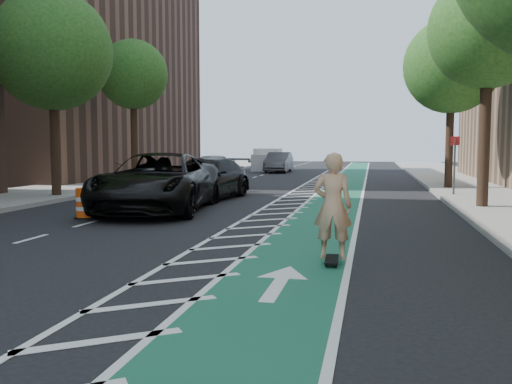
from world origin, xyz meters
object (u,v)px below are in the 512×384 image
(skateboarder, at_px, (333,206))
(suv_far, at_px, (205,179))
(suv_near, at_px, (159,182))
(barrel_a, at_px, (85,204))

(skateboarder, bearing_deg, suv_far, -63.88)
(suv_near, xyz_separation_m, barrel_a, (-1.40, -2.20, -0.52))
(suv_near, bearing_deg, barrel_a, -128.84)
(skateboarder, relative_size, barrel_a, 2.14)
(suv_far, bearing_deg, suv_near, -89.52)
(suv_near, bearing_deg, skateboarder, -54.67)
(skateboarder, distance_m, suv_far, 12.11)
(suv_far, bearing_deg, skateboarder, -55.72)
(skateboarder, distance_m, suv_near, 9.17)
(suv_near, bearing_deg, suv_far, 78.07)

